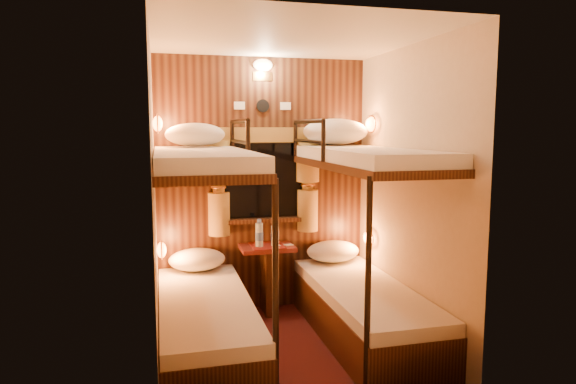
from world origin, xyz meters
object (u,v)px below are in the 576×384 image
object	(u,v)px
bunk_left	(205,285)
table	(267,270)
bunk_right	(364,273)
bottle_right	(274,236)
bottle_left	(259,235)

from	to	relation	value
bunk_left	table	distance (m)	1.02
bunk_right	bottle_right	size ratio (longest dim) A/B	8.41
bunk_left	table	world-z (taller)	bunk_left
bunk_left	bottle_left	bearing A→B (deg)	52.87
bunk_right	bunk_left	bearing A→B (deg)	180.00
table	bottle_left	world-z (taller)	bottle_left
table	bottle_right	world-z (taller)	bottle_right
bunk_left	bottle_right	world-z (taller)	bunk_left
table	bottle_right	distance (m)	0.34
bunk_left	bunk_right	xyz separation A→B (m)	(1.30, 0.00, 0.00)
bottle_left	table	bearing A→B (deg)	20.71
bunk_right	bottle_left	world-z (taller)	bunk_right
bunk_left	bunk_right	world-z (taller)	same
bunk_left	bunk_right	distance (m)	1.30
table	bottle_right	bearing A→B (deg)	-26.88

